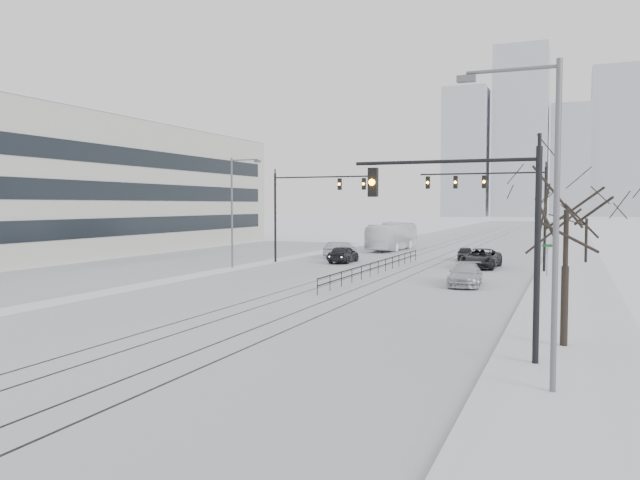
{
  "coord_description": "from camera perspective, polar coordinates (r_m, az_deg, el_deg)",
  "views": [
    {
      "loc": [
        13.4,
        -14.64,
        5.18
      ],
      "look_at": [
        0.28,
        17.71,
        3.2
      ],
      "focal_mm": 35.0,
      "sensor_mm": 36.0,
      "label": 1
    }
  ],
  "objects": [
    {
      "name": "ground",
      "position": [
        20.51,
        -20.13,
        -11.58
      ],
      "size": [
        500.0,
        500.0,
        0.0
      ],
      "primitive_type": "plane",
      "color": "white",
      "rests_on": "ground"
    },
    {
      "name": "road",
      "position": [
        76.01,
        11.87,
        -0.72
      ],
      "size": [
        22.0,
        260.0,
        0.02
      ],
      "primitive_type": "cube",
      "color": "silver",
      "rests_on": "ground"
    },
    {
      "name": "sidewalk_east",
      "position": [
        74.82,
        22.1,
        -0.9
      ],
      "size": [
        5.0,
        260.0,
        0.16
      ],
      "primitive_type": "cube",
      "color": "silver",
      "rests_on": "ground"
    },
    {
      "name": "curb",
      "position": [
        74.85,
        20.22,
        -0.88
      ],
      "size": [
        0.1,
        260.0,
        0.12
      ],
      "primitive_type": "cube",
      "color": "gray",
      "rests_on": "ground"
    },
    {
      "name": "parking_strip",
      "position": [
        60.05,
        -11.82,
        -1.76
      ],
      "size": [
        14.0,
        60.0,
        0.03
      ],
      "primitive_type": "cube",
      "color": "silver",
      "rests_on": "ground"
    },
    {
      "name": "tram_rails",
      "position": [
        56.5,
        8.26,
        -2.03
      ],
      "size": [
        5.3,
        180.0,
        0.01
      ],
      "color": "black",
      "rests_on": "ground"
    },
    {
      "name": "office_building",
      "position": [
        71.46,
        -23.98,
        4.48
      ],
      "size": [
        20.2,
        62.2,
        14.11
      ],
      "color": "beige",
      "rests_on": "ground"
    },
    {
      "name": "skyline",
      "position": [
        289.51,
        20.54,
        8.09
      ],
      "size": [
        96.0,
        48.0,
        72.0
      ],
      "color": "#A3A9B3",
      "rests_on": "ground"
    },
    {
      "name": "traffic_mast_near",
      "position": [
        20.81,
        14.87,
        1.44
      ],
      "size": [
        6.1,
        0.37,
        7.0
      ],
      "color": "black",
      "rests_on": "ground"
    },
    {
      "name": "traffic_mast_ne",
      "position": [
        49.92,
        16.07,
        3.79
      ],
      "size": [
        9.6,
        0.37,
        8.0
      ],
      "color": "black",
      "rests_on": "ground"
    },
    {
      "name": "traffic_mast_nw",
      "position": [
        55.18,
        -1.34,
        3.65
      ],
      "size": [
        9.1,
        0.37,
        8.0
      ],
      "color": "black",
      "rests_on": "ground"
    },
    {
      "name": "street_light_east",
      "position": [
        17.66,
        19.84,
        3.15
      ],
      "size": [
        2.73,
        0.25,
        9.0
      ],
      "color": "#595B60",
      "rests_on": "ground"
    },
    {
      "name": "street_light_west",
      "position": [
        51.46,
        -7.77,
        3.25
      ],
      "size": [
        2.73,
        0.25,
        9.0
      ],
      "color": "#595B60",
      "rests_on": "ground"
    },
    {
      "name": "bare_tree",
      "position": [
        23.65,
        21.59,
        1.35
      ],
      "size": [
        4.4,
        4.4,
        6.1
      ],
      "color": "black",
      "rests_on": "ground"
    },
    {
      "name": "median_fence",
      "position": [
        46.84,
        5.34,
        -2.47
      ],
      "size": [
        0.06,
        24.0,
        1.0
      ],
      "color": "black",
      "rests_on": "ground"
    },
    {
      "name": "street_sign",
      "position": [
        46.81,
        20.05,
        -1.33
      ],
      "size": [
        0.7,
        0.06,
        2.4
      ],
      "color": "#595B60",
      "rests_on": "ground"
    },
    {
      "name": "sedan_sb_inner",
      "position": [
        55.57,
        2.16,
        -1.31
      ],
      "size": [
        1.92,
        4.55,
        1.54
      ],
      "primitive_type": "imported",
      "rotation": [
        0.0,
        0.0,
        3.16
      ],
      "color": "black",
      "rests_on": "ground"
    },
    {
      "name": "sedan_sb_outer",
      "position": [
        60.89,
        1.85,
        -0.89
      ],
      "size": [
        1.74,
        4.79,
        1.57
      ],
      "primitive_type": "imported",
      "rotation": [
        0.0,
        0.0,
        3.12
      ],
      "color": "#95969C",
      "rests_on": "ground"
    },
    {
      "name": "sedan_nb_front",
      "position": [
        52.5,
        14.51,
        -1.65
      ],
      "size": [
        2.95,
        5.83,
        1.58
      ],
      "primitive_type": "imported",
      "rotation": [
        0.0,
        0.0,
        -0.06
      ],
      "color": "black",
      "rests_on": "ground"
    },
    {
      "name": "sedan_nb_right",
      "position": [
        40.84,
        13.15,
        -3.12
      ],
      "size": [
        2.37,
        5.02,
        1.42
      ],
      "primitive_type": "imported",
      "rotation": [
        0.0,
        0.0,
        0.08
      ],
      "color": "#B2B4BB",
      "rests_on": "ground"
    },
    {
      "name": "sedan_nb_far",
      "position": [
        59.13,
        13.16,
        -1.25
      ],
      "size": [
        2.13,
        3.92,
        1.27
      ],
      "primitive_type": "imported",
      "rotation": [
        0.0,
        0.0,
        0.18
      ],
      "color": "black",
      "rests_on": "ground"
    },
    {
      "name": "box_truck",
      "position": [
        71.19,
        6.63,
        0.31
      ],
      "size": [
        3.15,
        11.29,
        3.11
      ],
      "primitive_type": "imported",
      "rotation": [
        0.0,
        0.0,
        3.09
      ],
      "color": "white",
      "rests_on": "ground"
    }
  ]
}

